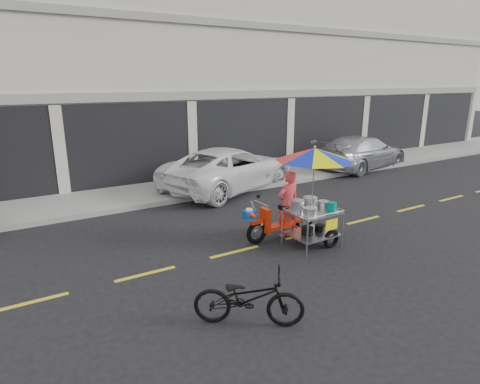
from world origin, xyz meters
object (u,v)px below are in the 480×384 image
white_pickup (230,168)px  food_vendor_rig (304,182)px  silver_pickup (362,152)px  near_bicycle (249,298)px

white_pickup → food_vendor_rig: 5.09m
white_pickup → silver_pickup: 6.42m
near_bicycle → silver_pickup: bearing=-18.9°
silver_pickup → food_vendor_rig: food_vendor_rig is taller
near_bicycle → white_pickup: bearing=8.4°
silver_pickup → near_bicycle: silver_pickup is taller
white_pickup → near_bicycle: bearing=132.2°
food_vendor_rig → white_pickup: bearing=78.5°
silver_pickup → near_bicycle: 12.40m
silver_pickup → white_pickup: bearing=79.8°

